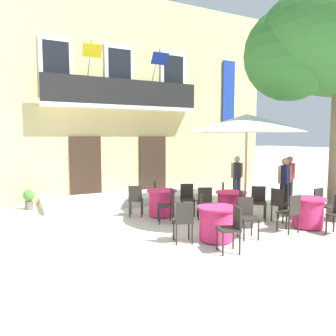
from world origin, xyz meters
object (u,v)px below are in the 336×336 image
cafe_chair_near_tree_3 (168,203)px  pedestrian_by_tree (237,176)px  cafe_table_front (308,212)px  cafe_table_far_side (216,223)px  cafe_chair_front_1 (322,203)px  cafe_umbrella (247,124)px  cafe_table_near_tree (162,203)px  pedestrian_mid_plaza (284,181)px  cafe_chair_middle_0 (236,206)px  cafe_chair_middle_2 (226,195)px  cafe_chair_near_tree_1 (158,193)px  cafe_chair_near_tree_2 (136,198)px  cafe_chair_front_3 (291,211)px  cafe_chair_near_tree_0 (187,197)px  pedestrian_near_entrance (289,177)px  cafe_chair_far_side_1 (247,215)px  cafe_chair_far_side_2 (206,209)px  cafe_chair_front_2 (280,203)px  cafe_chair_middle_1 (259,200)px  cafe_chair_middle_3 (204,200)px  cafe_chair_far_side_0 (232,226)px  cafe_chair_far_side_3 (184,219)px  ground_planter_left (29,198)px  cafe_table_middle (231,205)px

cafe_chair_near_tree_3 → pedestrian_by_tree: pedestrian_by_tree is taller
cafe_table_front → cafe_table_far_side: same height
cafe_chair_front_1 → cafe_umbrella: (-2.08, 0.61, 2.08)m
cafe_table_near_tree → pedestrian_mid_plaza: (3.66, -1.08, 0.54)m
cafe_chair_middle_0 → cafe_chair_middle_2: (0.68, 1.34, 0.00)m
cafe_chair_near_tree_1 → cafe_table_front: size_ratio=1.05×
cafe_chair_near_tree_2 → cafe_chair_near_tree_3: (0.54, -1.00, 0.00)m
cafe_chair_near_tree_1 → cafe_table_near_tree: bearing=-106.3°
cafe_chair_front_3 → cafe_chair_near_tree_0: bearing=116.2°
cafe_chair_near_tree_1 → cafe_chair_front_1: bearing=-44.8°
pedestrian_near_entrance → cafe_chair_near_tree_2: bearing=174.3°
cafe_chair_far_side_1 → cafe_chair_far_side_2: same height
cafe_chair_near_tree_3 → cafe_chair_far_side_1: size_ratio=1.00×
cafe_chair_middle_2 → cafe_table_far_side: (-1.83, -2.11, -0.14)m
cafe_umbrella → cafe_chair_front_1: bearing=-16.3°
cafe_chair_near_tree_0 → cafe_table_far_side: size_ratio=1.05×
cafe_chair_middle_2 → cafe_chair_front_2: (0.59, -1.56, 0.00)m
cafe_chair_front_3 → pedestrian_mid_plaza: bearing=47.5°
cafe_chair_near_tree_2 → cafe_chair_far_side_2: (1.03, -2.09, 0.00)m
cafe_chair_near_tree_1 → cafe_chair_middle_1: size_ratio=1.00×
cafe_table_front → pedestrian_near_entrance: bearing=51.5°
cafe_table_front → cafe_chair_far_side_2: size_ratio=0.95×
cafe_chair_middle_0 → cafe_chair_far_side_1: same height
cafe_chair_near_tree_3 → cafe_table_far_side: (0.28, -1.82, -0.14)m
cafe_table_far_side → cafe_chair_near_tree_1: bearing=88.3°
cafe_chair_middle_2 → cafe_chair_far_side_1: size_ratio=1.00×
cafe_chair_near_tree_2 → cafe_chair_front_3: (2.73, -3.13, 0.00)m
cafe_umbrella → cafe_chair_middle_3: bearing=115.8°
cafe_chair_middle_0 → cafe_table_front: size_ratio=1.05×
cafe_chair_far_side_2 → cafe_chair_far_side_0: bearing=-103.2°
cafe_chair_front_3 → cafe_chair_middle_3: bearing=119.4°
cafe_chair_near_tree_3 → cafe_chair_middle_3: size_ratio=1.00×
cafe_chair_front_2 → cafe_chair_near_tree_0: bearing=135.1°
cafe_chair_middle_0 → cafe_table_front: cafe_chair_middle_0 is taller
cafe_chair_front_3 → cafe_table_far_side: (-1.91, 0.31, -0.14)m
cafe_chair_far_side_1 → pedestrian_mid_plaza: (2.80, 1.60, 0.40)m
cafe_chair_middle_3 → cafe_chair_front_2: (1.64, -1.15, 0.00)m
cafe_chair_near_tree_1 → cafe_chair_middle_1: (2.03, -2.24, 0.00)m
cafe_chair_middle_1 → cafe_table_far_side: bearing=-154.1°
cafe_chair_middle_3 → cafe_chair_far_side_1: (-0.04, -1.82, 0.00)m
cafe_chair_middle_3 → cafe_chair_near_tree_1: bearing=113.5°
cafe_chair_far_side_2 → pedestrian_by_tree: pedestrian_by_tree is taller
cafe_table_near_tree → cafe_chair_far_side_3: size_ratio=0.95×
cafe_chair_middle_1 → cafe_chair_front_1: same height
cafe_chair_front_3 → cafe_table_front: bearing=10.4°
pedestrian_mid_plaza → ground_planter_left: bearing=152.4°
cafe_table_far_side → cafe_chair_far_side_2: 0.77m
cafe_table_front → cafe_chair_far_side_2: cafe_chair_far_side_2 is taller
cafe_table_middle → cafe_chair_far_side_0: cafe_chair_far_side_0 is taller
pedestrian_by_tree → cafe_chair_near_tree_0: bearing=-157.9°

